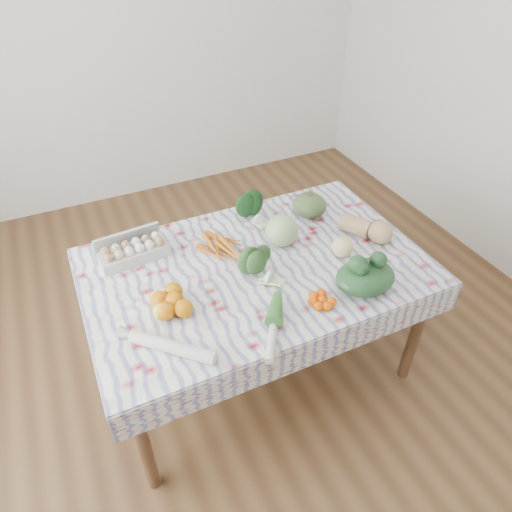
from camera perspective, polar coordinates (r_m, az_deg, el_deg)
ground at (r=2.81m, az=-0.00°, el=-13.10°), size 4.50×4.50×0.00m
wall_back at (r=3.96m, az=-15.51°, el=25.96°), size 4.00×0.04×2.80m
dining_table at (r=2.31m, az=-0.00°, el=-2.73°), size 1.60×1.00×0.75m
tablecloth at (r=2.26m, az=-0.00°, el=-1.26°), size 1.66×1.06×0.01m
egg_carton at (r=2.34m, az=-15.02°, el=0.45°), size 0.35×0.16×0.09m
carrot_bunch at (r=2.33m, az=-5.09°, el=0.94°), size 0.30×0.28×0.05m
kale_bunch at (r=2.52m, az=-0.23°, el=5.76°), size 0.18×0.16×0.15m
kabocha_squash at (r=2.60m, az=6.71°, el=6.35°), size 0.26×0.26×0.13m
cabbage at (r=2.35m, az=3.28°, el=3.20°), size 0.20×0.20×0.17m
butternut_squash at (r=2.47m, az=13.70°, el=3.56°), size 0.25×0.30×0.13m
orange_cluster at (r=2.04m, az=-10.20°, el=-5.54°), size 0.28×0.28×0.09m
broccoli at (r=2.13m, az=0.42°, el=-1.80°), size 0.22×0.22×0.12m
mandarin_cluster at (r=2.06m, az=8.29°, el=-5.40°), size 0.18×0.18×0.05m
grapefruit at (r=2.32m, az=10.76°, el=1.10°), size 0.11×0.11×0.11m
spinach_bag at (r=2.15m, az=13.51°, el=-2.60°), size 0.33×0.29×0.13m
daikon at (r=1.88m, az=-10.43°, el=-11.11°), size 0.32×0.31×0.06m
leek at (r=1.93m, az=2.19°, el=-8.95°), size 0.22×0.32×0.04m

